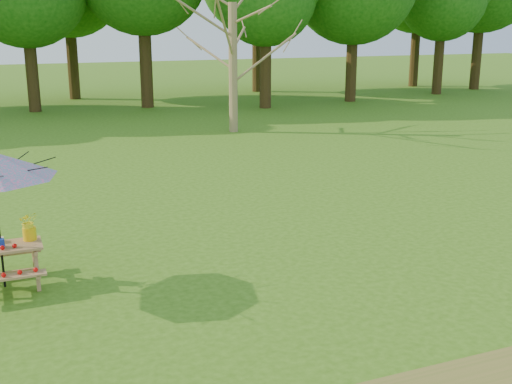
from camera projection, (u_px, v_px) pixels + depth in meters
name	position (u px, v px, depth m)	size (l,w,h in m)	color
ground	(319.00, 300.00, 9.53)	(120.00, 120.00, 0.00)	#386513
picnic_table	(3.00, 267.00, 9.91)	(1.20, 1.32, 0.67)	#A87F4C
flower_bucket	(29.00, 225.00, 10.05)	(0.30, 0.27, 0.46)	yellow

